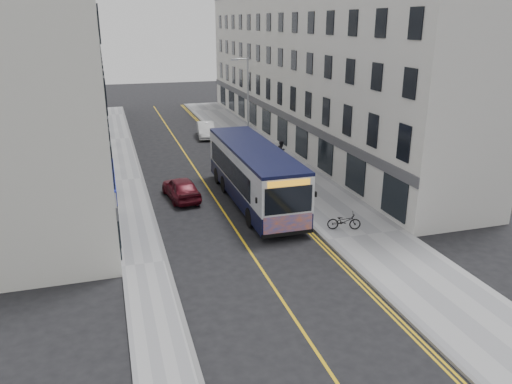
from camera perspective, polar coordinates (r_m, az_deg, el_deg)
ground at (r=25.20m, az=-1.45°, el=-5.69°), size 140.00×140.00×0.00m
pavement_east at (r=37.71m, az=2.87°, el=2.86°), size 4.50×64.00×0.12m
pavement_west at (r=35.68m, az=-14.43°, el=1.32°), size 2.00×64.00×0.12m
kerb_east at (r=37.04m, az=-0.42°, el=2.59°), size 0.18×64.00×0.13m
kerb_west at (r=35.72m, az=-12.83°, el=1.48°), size 0.18×64.00×0.13m
road_centre_line at (r=36.18m, az=-6.51°, el=1.96°), size 0.12×64.00×0.01m
road_dbl_yellow_inner at (r=36.94m, az=-1.09°, el=2.44°), size 0.10×64.00×0.01m
road_dbl_yellow_outer at (r=36.99m, az=-0.79°, el=2.46°), size 0.10×64.00×0.01m
terrace_east at (r=46.69m, az=5.46°, el=13.96°), size 6.00×46.00×13.00m
terrace_west at (r=43.39m, az=-21.19°, el=12.43°), size 6.00×46.00×13.00m
streetlamp at (r=38.00m, az=-1.05°, el=9.69°), size 1.32×0.18×8.00m
city_bus at (r=29.87m, az=-0.29°, el=2.24°), size 2.80×12.04×3.50m
bicycle at (r=26.55m, az=10.03°, el=-3.30°), size 1.86×1.11×0.92m
pedestrian_near at (r=37.58m, az=1.86°, el=4.32°), size 0.74×0.59×1.79m
pedestrian_far at (r=38.66m, az=2.94°, el=4.67°), size 1.06×1.02×1.72m
car_white at (r=47.90m, az=-5.74°, el=7.07°), size 2.04×4.49×1.43m
car_maroon at (r=31.22m, az=-8.56°, el=0.45°), size 2.16×4.32×1.41m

